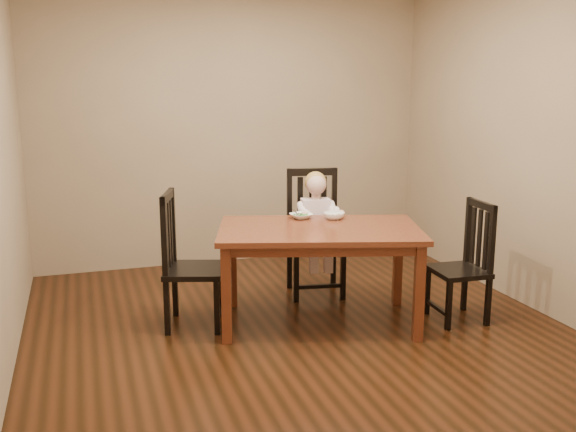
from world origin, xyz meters
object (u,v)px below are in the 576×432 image
object	(u,v)px
dining_table	(319,239)
chair_left	(187,263)
toddler	(316,220)
bowl_peas	(301,216)
bowl_veg	(334,216)
chair_right	(464,264)
chair_child	(315,235)

from	to	relation	value
dining_table	chair_left	xyz separation A→B (m)	(-0.98, 0.25, -0.17)
dining_table	toddler	distance (m)	0.68
chair_left	bowl_peas	xyz separation A→B (m)	(0.95, 0.09, 0.28)
chair_left	bowl_peas	bearing A→B (deg)	112.42
bowl_peas	bowl_veg	size ratio (longest dim) A/B	1.02
dining_table	bowl_peas	world-z (taller)	bowl_peas
bowl_veg	bowl_peas	bearing A→B (deg)	158.44
bowl_peas	bowl_veg	bearing A→B (deg)	-21.56
chair_right	toddler	world-z (taller)	toddler
chair_child	toddler	bearing A→B (deg)	90.00
chair_right	bowl_veg	world-z (taller)	chair_right
toddler	bowl_peas	bearing A→B (deg)	61.37
chair_child	chair_right	distance (m)	1.33
dining_table	bowl_peas	bearing A→B (deg)	94.73
chair_right	dining_table	bearing A→B (deg)	78.61
chair_child	toddler	world-z (taller)	chair_child
chair_child	chair_right	world-z (taller)	chair_child
chair_right	bowl_veg	size ratio (longest dim) A/B	5.56
bowl_veg	toddler	bearing A→B (deg)	90.26
chair_right	bowl_peas	bearing A→B (deg)	64.19
dining_table	bowl_veg	xyz separation A→B (m)	(0.22, 0.24, 0.12)
chair_child	bowl_veg	xyz separation A→B (m)	(-0.01, -0.46, 0.26)
chair_left	chair_right	bearing A→B (deg)	92.48
chair_right	toddler	size ratio (longest dim) A/B	1.68
chair_left	toddler	bearing A→B (deg)	125.56
dining_table	chair_child	bearing A→B (deg)	72.35
dining_table	chair_left	world-z (taller)	chair_left
chair_right	chair_left	bearing A→B (deg)	78.72
chair_child	chair_left	size ratio (longest dim) A/B	1.05
chair_child	bowl_peas	world-z (taller)	chair_child
chair_right	bowl_peas	world-z (taller)	chair_right
chair_child	bowl_veg	size ratio (longest dim) A/B	6.43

